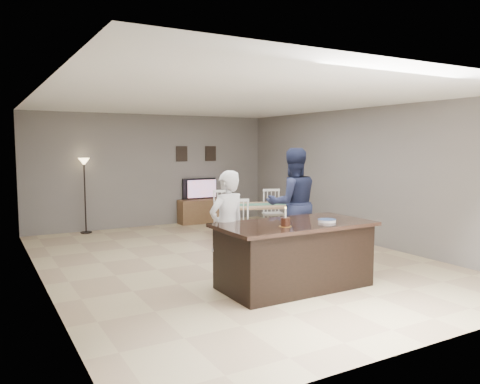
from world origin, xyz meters
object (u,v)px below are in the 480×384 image
television (201,189)px  man (293,204)px  birthday_cake (285,222)px  woman (227,228)px  kitchen_island (294,255)px  plate_stack (327,221)px  floor_lamp (84,175)px  dining_table (257,211)px  tv_console (202,211)px

television → man: man is taller
birthday_cake → man: bearing=51.2°
woman → man: (1.70, 0.80, 0.15)m
kitchen_island → birthday_cake: 0.61m
woman → birthday_cake: size_ratio=6.27×
woman → birthday_cake: woman is taller
television → plate_stack: 5.87m
woman → floor_lamp: size_ratio=0.96×
birthday_cake → television: bearing=75.7°
woman → kitchen_island: bearing=132.5°
man → dining_table: man is taller
dining_table → television: bearing=106.7°
television → birthday_cake: 6.02m
kitchen_island → floor_lamp: bearing=106.5°
birthday_cake → floor_lamp: size_ratio=0.15×
tv_console → man: size_ratio=0.63×
birthday_cake → woman: bearing=122.2°
television → plate_stack: bearing=82.4°
tv_console → man: man is taller
woman → floor_lamp: (-0.90, 5.04, 0.50)m
television → man: (-0.25, -4.29, 0.09)m
birthday_cake → plate_stack: 0.71m
television → woman: (-1.95, -5.09, -0.06)m
kitchen_island → plate_stack: size_ratio=8.55×
plate_stack → kitchen_island: bearing=157.4°
man → birthday_cake: (-1.24, -1.54, 0.00)m
man → birthday_cake: 1.97m
woman → tv_console: bearing=-122.5°
plate_stack → dining_table: dining_table is taller
television → dining_table: bearing=89.0°
birthday_cake → plate_stack: (0.71, 0.01, -0.04)m
man → birthday_cake: man is taller
television → dining_table: (-0.05, -2.78, -0.23)m
television → birthday_cake: birthday_cake is taller
tv_console → man: (-0.25, -4.22, 0.66)m
television → kitchen_island: bearing=78.0°
woman → dining_table: 2.99m
plate_stack → tv_console: bearing=82.3°
plate_stack → dining_table: bearing=76.4°
kitchen_island → floor_lamp: size_ratio=1.28×
woman → man: bearing=-166.1°
tv_console → plate_stack: (-0.78, -5.75, 0.62)m
tv_console → floor_lamp: size_ratio=0.72×
birthday_cake → floor_lamp: floor_lamp is taller
television → plate_stack: (-0.78, -5.82, 0.06)m
tv_console → plate_stack: 5.83m
floor_lamp → woman: bearing=-79.8°
birthday_cake → kitchen_island: bearing=33.3°
tv_console → television: bearing=90.0°
plate_stack → floor_lamp: floor_lamp is taller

